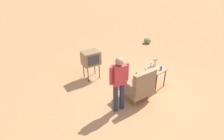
{
  "coord_description": "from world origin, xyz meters",
  "views": [
    {
      "loc": [
        4.13,
        3.25,
        3.78
      ],
      "look_at": [
        0.45,
        -1.01,
        0.65
      ],
      "focal_mm": 32.17,
      "sensor_mm": 36.0,
      "label": 1
    }
  ],
  "objects_px": {
    "flower_vase": "(155,62)",
    "soda_can_blue": "(161,68)",
    "side_table": "(156,71)",
    "person_standing": "(119,81)",
    "tv_on_stand": "(91,58)",
    "bottle_short_clear": "(151,64)",
    "armchair": "(139,86)"
  },
  "relations": [
    {
      "from": "tv_on_stand",
      "to": "person_standing",
      "type": "bearing_deg",
      "value": 77.04
    },
    {
      "from": "side_table",
      "to": "flower_vase",
      "type": "xyz_separation_m",
      "value": [
        -0.13,
        -0.16,
        0.25
      ]
    },
    {
      "from": "side_table",
      "to": "tv_on_stand",
      "type": "height_order",
      "value": "tv_on_stand"
    },
    {
      "from": "side_table",
      "to": "bottle_short_clear",
      "type": "height_order",
      "value": "bottle_short_clear"
    },
    {
      "from": "side_table",
      "to": "bottle_short_clear",
      "type": "xyz_separation_m",
      "value": [
        0.03,
        -0.2,
        0.2
      ]
    },
    {
      "from": "flower_vase",
      "to": "person_standing",
      "type": "bearing_deg",
      "value": 7.8
    },
    {
      "from": "soda_can_blue",
      "to": "bottle_short_clear",
      "type": "relative_size",
      "value": 0.61
    },
    {
      "from": "side_table",
      "to": "flower_vase",
      "type": "relative_size",
      "value": 2.51
    },
    {
      "from": "side_table",
      "to": "soda_can_blue",
      "type": "relative_size",
      "value": 5.45
    },
    {
      "from": "armchair",
      "to": "bottle_short_clear",
      "type": "relative_size",
      "value": 5.3
    },
    {
      "from": "flower_vase",
      "to": "side_table",
      "type": "bearing_deg",
      "value": 50.81
    },
    {
      "from": "armchair",
      "to": "side_table",
      "type": "height_order",
      "value": "armchair"
    },
    {
      "from": "bottle_short_clear",
      "to": "armchair",
      "type": "bearing_deg",
      "value": 20.4
    },
    {
      "from": "tv_on_stand",
      "to": "bottle_short_clear",
      "type": "distance_m",
      "value": 2.05
    },
    {
      "from": "soda_can_blue",
      "to": "flower_vase",
      "type": "height_order",
      "value": "flower_vase"
    },
    {
      "from": "person_standing",
      "to": "side_table",
      "type": "bearing_deg",
      "value": -176.87
    },
    {
      "from": "person_standing",
      "to": "flower_vase",
      "type": "height_order",
      "value": "person_standing"
    },
    {
      "from": "side_table",
      "to": "person_standing",
      "type": "xyz_separation_m",
      "value": [
        1.72,
        0.09,
        0.37
      ]
    },
    {
      "from": "flower_vase",
      "to": "soda_can_blue",
      "type": "bearing_deg",
      "value": 76.24
    },
    {
      "from": "side_table",
      "to": "person_standing",
      "type": "distance_m",
      "value": 1.77
    },
    {
      "from": "side_table",
      "to": "tv_on_stand",
      "type": "relative_size",
      "value": 0.65
    },
    {
      "from": "side_table",
      "to": "bottle_short_clear",
      "type": "distance_m",
      "value": 0.29
    },
    {
      "from": "side_table",
      "to": "bottle_short_clear",
      "type": "relative_size",
      "value": 3.32
    },
    {
      "from": "armchair",
      "to": "bottle_short_clear",
      "type": "distance_m",
      "value": 1.04
    },
    {
      "from": "tv_on_stand",
      "to": "bottle_short_clear",
      "type": "bearing_deg",
      "value": 127.73
    },
    {
      "from": "bottle_short_clear",
      "to": "tv_on_stand",
      "type": "bearing_deg",
      "value": -52.27
    },
    {
      "from": "armchair",
      "to": "bottle_short_clear",
      "type": "xyz_separation_m",
      "value": [
        -0.94,
        -0.35,
        0.27
      ]
    },
    {
      "from": "soda_can_blue",
      "to": "armchair",
      "type": "bearing_deg",
      "value": 0.31
    },
    {
      "from": "side_table",
      "to": "person_standing",
      "type": "bearing_deg",
      "value": 3.13
    },
    {
      "from": "side_table",
      "to": "tv_on_stand",
      "type": "bearing_deg",
      "value": -54.84
    },
    {
      "from": "flower_vase",
      "to": "bottle_short_clear",
      "type": "bearing_deg",
      "value": -14.69
    },
    {
      "from": "side_table",
      "to": "flower_vase",
      "type": "height_order",
      "value": "flower_vase"
    }
  ]
}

